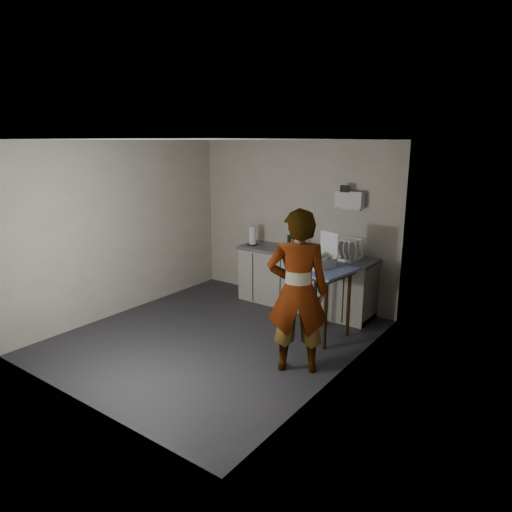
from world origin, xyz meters
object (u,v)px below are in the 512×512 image
Objects in this scene: soda_can at (305,248)px; soap_bottle at (295,243)px; standing_man at (298,292)px; side_table at (321,277)px; kitchen_counter at (305,282)px; dish_rack at (347,254)px; paper_towel at (253,236)px; dark_bottle at (289,242)px; bakery_box at (320,260)px.

soap_bottle is at bearing -163.71° from soda_can.
standing_man is at bearing -58.18° from soap_bottle.
standing_man is (0.22, -0.97, 0.11)m from side_table.
standing_man is (0.94, -1.81, 0.52)m from kitchen_counter.
side_table is 2.33× the size of dish_rack.
soda_can is 0.99m from paper_towel.
dark_bottle is at bearing 166.05° from kitchen_counter.
standing_man is at bearing -42.47° from paper_towel.
standing_man is 2.03m from soap_bottle.
dark_bottle is (-0.22, 0.18, -0.04)m from soap_bottle.
soap_bottle is (-0.13, -0.09, 0.63)m from kitchen_counter.
side_table is 0.51× the size of standing_man.
dish_rack is (-0.04, 0.88, 0.14)m from side_table.
kitchen_counter is 0.69m from dark_bottle.
dish_rack is at bearing 8.85° from soap_bottle.
side_table is 3.11× the size of paper_towel.
standing_man is at bearing -62.58° from kitchen_counter.
dark_bottle is at bearing 177.23° from dish_rack.
dark_bottle is at bearing 146.14° from side_table.
paper_towel is at bearing 174.97° from bakery_box.
side_table is at bearing -41.56° from soap_bottle.
soda_can is 0.31× the size of bakery_box.
soap_bottle is 0.65× the size of bakery_box.
soap_bottle is (-1.07, 1.73, 0.11)m from standing_man.
dark_bottle is at bearing 141.59° from soap_bottle.
dark_bottle is 0.69× the size of paper_towel.
kitchen_counter is 7.25× the size of paper_towel.
standing_man is 4.59× the size of dish_rack.
soda_can is (0.15, 0.04, -0.08)m from soap_bottle.
soap_bottle is 1.07m from bakery_box.
kitchen_counter is 1.19m from side_table.
dark_bottle is at bearing 14.29° from paper_towel.
soda_can is at bearing 16.29° from soap_bottle.
dark_bottle is at bearing 160.32° from soda_can.
soda_can is 0.34× the size of dish_rack.
paper_towel reaches higher than kitchen_counter.
soap_bottle is at bearing -145.44° from kitchen_counter.
kitchen_counter is 1.15m from paper_towel.
dish_rack is at bearing -2.77° from dark_bottle.
bakery_box is at bearing -23.80° from paper_towel.
bakery_box is (-0.26, 1.02, 0.12)m from standing_man.
side_table is at bearing -108.81° from standing_man.
kitchen_counter is at bearing -13.95° from dark_bottle.
kitchen_counter is at bearing -94.04° from standing_man.
soda_can is (0.02, -0.05, 0.55)m from kitchen_counter.
standing_man reaches higher than soda_can.
dish_rack is at bearing 3.70° from paper_towel.
dark_bottle is 1.36m from bakery_box.
soda_can is at bearing -66.60° from kitchen_counter.
standing_man is 1.87m from dish_rack.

